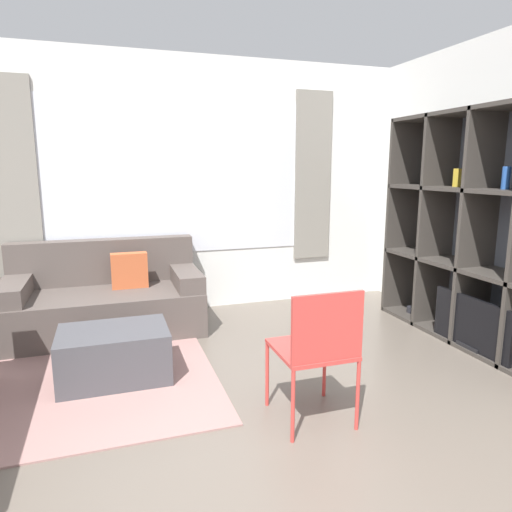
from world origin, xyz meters
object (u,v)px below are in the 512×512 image
at_px(folding_chair, 318,344).
at_px(shelving_unit, 482,234).
at_px(couch_main, 106,300).
at_px(ottoman, 114,355).

bearing_deg(folding_chair, shelving_unit, -157.94).
height_order(shelving_unit, couch_main, shelving_unit).
height_order(couch_main, ottoman, couch_main).
bearing_deg(couch_main, folding_chair, -60.59).
bearing_deg(ottoman, couch_main, 92.36).
height_order(couch_main, folding_chair, folding_chair).
distance_m(couch_main, folding_chair, 2.45).
xyz_separation_m(shelving_unit, ottoman, (-3.08, 0.24, -0.80)).
relative_size(couch_main, ottoman, 2.26).
xyz_separation_m(ottoman, folding_chair, (1.15, -1.02, 0.33)).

